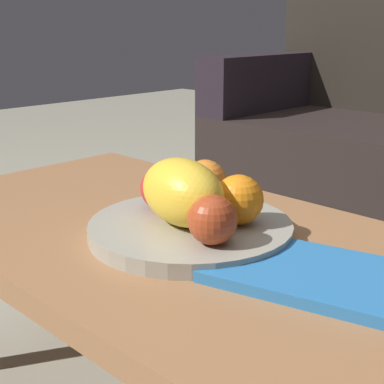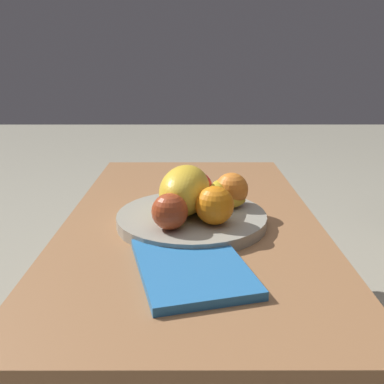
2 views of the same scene
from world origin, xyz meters
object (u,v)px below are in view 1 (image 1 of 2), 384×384
melon_large_front (183,192)px  magazine (306,271)px  apple_front (212,220)px  fruit_bowl (192,228)px  banana_bunch (204,198)px  coffee_table (168,253)px  apple_left (161,189)px  orange_left (238,200)px  orange_front (205,181)px

melon_large_front → magazine: size_ratio=0.69×
apple_front → fruit_bowl: bearing=151.6°
banana_bunch → melon_large_front: bearing=-78.2°
banana_bunch → magazine: (0.24, -0.05, -0.04)m
melon_large_front → banana_bunch: (-0.01, 0.06, -0.03)m
coffee_table → apple_left: 0.11m
orange_left → orange_front: bearing=158.5°
magazine → orange_front: bearing=147.3°
fruit_bowl → melon_large_front: 0.07m
melon_large_front → apple_left: bearing=160.9°
fruit_bowl → orange_left: (0.06, 0.04, 0.05)m
orange_front → banana_bunch: size_ratio=0.48×
orange_front → apple_left: 0.09m
orange_left → banana_bunch: 0.08m
coffee_table → banana_bunch: size_ratio=6.52×
fruit_bowl → magazine: bearing=-0.3°
fruit_bowl → orange_front: (-0.05, 0.09, 0.05)m
melon_large_front → orange_front: melon_large_front is taller
melon_large_front → apple_front: 0.10m
orange_left → apple_front: orange_left is taller
melon_large_front → apple_front: bearing=-17.7°
melon_large_front → orange_left: bearing=44.7°
coffee_table → orange_front: (0.00, 0.09, 0.11)m
banana_bunch → fruit_bowl: bearing=-70.4°
coffee_table → banana_bunch: (0.04, 0.05, 0.10)m
magazine → melon_large_front: bearing=170.0°
coffee_table → orange_front: size_ratio=13.50×
fruit_bowl → apple_left: bearing=173.6°
melon_large_front → orange_left: size_ratio=2.14×
banana_bunch → apple_front: bearing=-41.8°
apple_front → banana_bunch: (-0.10, 0.09, -0.01)m
coffee_table → orange_left: (0.12, 0.05, 0.11)m
fruit_bowl → melon_large_front: melon_large_front is taller
apple_front → coffee_table: bearing=162.9°
magazine → coffee_table: bearing=166.0°
orange_left → banana_bunch: (-0.08, 0.00, -0.01)m
apple_front → magazine: apple_front is taller
fruit_bowl → apple_left: apple_left is taller
coffee_table → orange_left: size_ratio=13.01×
melon_large_front → magazine: bearing=4.5°
fruit_bowl → magazine: fruit_bowl is taller
coffee_table → fruit_bowl: fruit_bowl is taller
coffee_table → magazine: (0.27, 0.00, 0.05)m
fruit_bowl → banana_bunch: bearing=109.6°
orange_left → banana_bunch: orange_left is taller
fruit_bowl → magazine: 0.22m
orange_front → apple_left: orange_front is taller
fruit_bowl → magazine: (0.22, -0.00, -0.00)m
melon_large_front → banana_bunch: 0.07m
magazine → banana_bunch: bearing=154.4°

